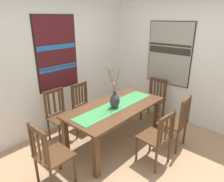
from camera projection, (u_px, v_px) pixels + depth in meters
ground_plane at (132, 161)px, 3.25m from camera, size 6.40×6.40×0.03m
wall_back at (58, 61)px, 3.94m from camera, size 6.40×0.12×2.70m
wall_side at (190, 60)px, 4.07m from camera, size 0.12×6.40×2.70m
dining_table at (116, 112)px, 3.50m from camera, size 1.80×0.87×0.73m
table_runner at (116, 106)px, 3.46m from camera, size 1.66×0.36×0.01m
centerpiece_vase at (115, 100)px, 3.34m from camera, size 0.24×0.26×0.73m
chair_0 at (84, 105)px, 4.07m from camera, size 0.44×0.44×0.92m
chair_1 at (60, 115)px, 3.68m from camera, size 0.42×0.42×0.94m
chair_2 at (154, 98)px, 4.42m from camera, size 0.45×0.45×0.91m
chair_3 at (157, 137)px, 3.03m from camera, size 0.45×0.45×0.89m
chair_4 at (50, 155)px, 2.61m from camera, size 0.42×0.42×0.95m
chair_5 at (176, 121)px, 3.43m from camera, size 0.45×0.45×0.95m
painting_on_back_wall at (57, 53)px, 3.80m from camera, size 0.88×0.05×1.39m
painting_on_side_wall at (169, 54)px, 4.27m from camera, size 0.05×0.98×1.31m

